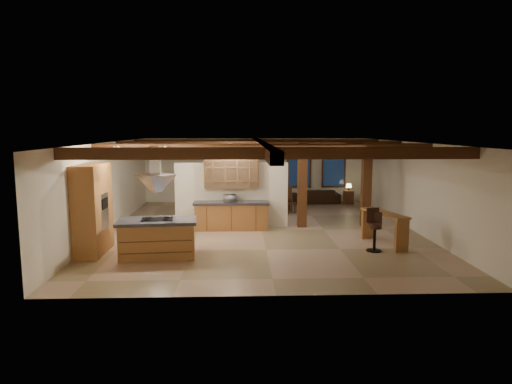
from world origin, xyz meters
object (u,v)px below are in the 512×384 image
at_px(dining_table, 269,204).
at_px(bar_counter, 384,223).
at_px(kitchen_island, 158,238).
at_px(sofa, 315,196).

xyz_separation_m(dining_table, bar_counter, (2.97, -5.43, 0.34)).
xyz_separation_m(kitchen_island, dining_table, (3.34, 6.42, -0.20)).
xyz_separation_m(dining_table, sofa, (2.24, 2.09, 0.01)).
relative_size(dining_table, sofa, 0.81).
bearing_deg(sofa, bar_counter, 94.30).
bearing_deg(dining_table, sofa, 56.10).
distance_m(kitchen_island, dining_table, 7.24).
relative_size(kitchen_island, bar_counter, 1.13).
height_order(dining_table, bar_counter, bar_counter).
height_order(kitchen_island, dining_table, kitchen_island).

